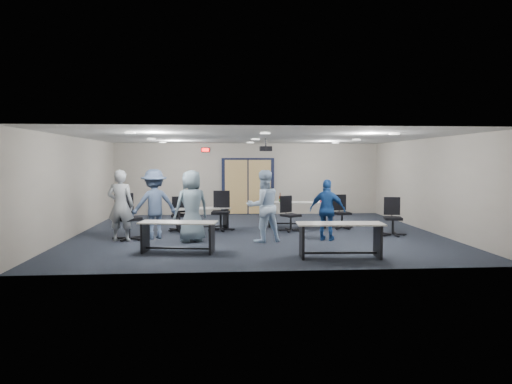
{
  "coord_description": "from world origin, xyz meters",
  "views": [
    {
      "loc": [
        -0.97,
        -12.82,
        2.07
      ],
      "look_at": [
        -0.05,
        -0.3,
        1.19
      ],
      "focal_mm": 32.0,
      "sensor_mm": 36.0,
      "label": 1
    }
  ],
  "objects": [
    {
      "name": "exit_sign",
      "position": [
        -1.6,
        4.44,
        2.45
      ],
      "size": [
        0.32,
        0.07,
        0.18
      ],
      "color": "black",
      "rests_on": "back_wall"
    },
    {
      "name": "table_back_right",
      "position": [
        1.33,
        1.08,
        0.54
      ],
      "size": [
        1.98,
        0.93,
        1.06
      ],
      "rotation": [
        0.0,
        0.0,
        -0.16
      ],
      "color": "#AEACA4",
      "rests_on": "floor"
    },
    {
      "name": "table_front_right",
      "position": [
        1.51,
        -3.42,
        0.51
      ],
      "size": [
        1.85,
        0.7,
        0.74
      ],
      "rotation": [
        0.0,
        0.0,
        -0.05
      ],
      "color": "#AEACA4",
      "rests_on": "floor"
    },
    {
      "name": "right_wall",
      "position": [
        5.0,
        0.0,
        1.35
      ],
      "size": [
        0.04,
        9.0,
        2.7
      ],
      "primitive_type": "cube",
      "color": "gray",
      "rests_on": "floor"
    },
    {
      "name": "person_back",
      "position": [
        -2.76,
        -0.74,
        0.92
      ],
      "size": [
        1.35,
        1.07,
        1.83
      ],
      "primitive_type": "imported",
      "rotation": [
        0.0,
        0.0,
        3.52
      ],
      "color": "#435678",
      "rests_on": "floor"
    },
    {
      "name": "double_door",
      "position": [
        0.0,
        4.46,
        1.05
      ],
      "size": [
        2.0,
        0.07,
        2.2
      ],
      "color": "black",
      "rests_on": "back_wall"
    },
    {
      "name": "chair_loose_right",
      "position": [
        3.68,
        -0.75,
        0.52
      ],
      "size": [
        0.78,
        0.78,
        1.04
      ],
      "primitive_type": null,
      "rotation": [
        0.0,
        0.0,
        -0.21
      ],
      "color": "black",
      "rests_on": "floor"
    },
    {
      "name": "chair_back_b",
      "position": [
        -1.02,
        0.5,
        0.58
      ],
      "size": [
        0.81,
        0.81,
        1.16
      ],
      "primitive_type": null,
      "rotation": [
        0.0,
        0.0,
        -0.11
      ],
      "color": "black",
      "rests_on": "floor"
    },
    {
      "name": "person_lightblue",
      "position": [
        0.06,
        -1.42,
        0.91
      ],
      "size": [
        1.05,
        0.93,
        1.82
      ],
      "primitive_type": "imported",
      "rotation": [
        0.0,
        0.0,
        3.46
      ],
      "color": "#BFDCFD",
      "rests_on": "floor"
    },
    {
      "name": "ceiling_can_lights",
      "position": [
        0.0,
        0.25,
        2.67
      ],
      "size": [
        6.24,
        5.74,
        0.02
      ],
      "primitive_type": null,
      "color": "white",
      "rests_on": "ceiling"
    },
    {
      "name": "ceiling",
      "position": [
        0.0,
        0.0,
        2.7
      ],
      "size": [
        10.0,
        9.0,
        0.04
      ],
      "primitive_type": "cube",
      "color": "silver",
      "rests_on": "back_wall"
    },
    {
      "name": "front_wall",
      "position": [
        0.0,
        -4.5,
        1.35
      ],
      "size": [
        10.0,
        0.04,
        2.7
      ],
      "primitive_type": "cube",
      "color": "gray",
      "rests_on": "floor"
    },
    {
      "name": "floor",
      "position": [
        0.0,
        0.0,
        0.0
      ],
      "size": [
        10.0,
        10.0,
        0.0
      ],
      "primitive_type": "plane",
      "color": "black",
      "rests_on": "ground"
    },
    {
      "name": "left_wall",
      "position": [
        -5.0,
        0.0,
        1.35
      ],
      "size": [
        0.04,
        9.0,
        2.7
      ],
      "primitive_type": "cube",
      "color": "gray",
      "rests_on": "floor"
    },
    {
      "name": "person_plaid",
      "position": [
        -1.75,
        -1.27,
        0.91
      ],
      "size": [
        1.05,
        0.9,
        1.82
      ],
      "primitive_type": "imported",
      "rotation": [
        0.0,
        0.0,
        3.59
      ],
      "color": "slate",
      "rests_on": "floor"
    },
    {
      "name": "person_navy",
      "position": [
        1.72,
        -1.33,
        0.79
      ],
      "size": [
        1.0,
        0.74,
        1.58
      ],
      "primitive_type": "imported",
      "rotation": [
        0.0,
        0.0,
        2.71
      ],
      "color": "#1A458F",
      "rests_on": "floor"
    },
    {
      "name": "table_back_left",
      "position": [
        -1.57,
        0.67,
        0.45
      ],
      "size": [
        1.7,
        0.96,
        0.66
      ],
      "rotation": [
        0.0,
        0.0,
        0.28
      ],
      "color": "#AEACA4",
      "rests_on": "floor"
    },
    {
      "name": "chair_back_d",
      "position": [
        2.63,
        0.63,
        0.51
      ],
      "size": [
        0.73,
        0.73,
        1.02
      ],
      "primitive_type": null,
      "rotation": [
        0.0,
        0.0,
        0.15
      ],
      "color": "black",
      "rests_on": "floor"
    },
    {
      "name": "chair_back_c",
      "position": [
        1.01,
        0.2,
        0.51
      ],
      "size": [
        0.89,
        0.89,
        1.02
      ],
      "primitive_type": null,
      "rotation": [
        0.0,
        0.0,
        0.58
      ],
      "color": "black",
      "rests_on": "floor"
    },
    {
      "name": "chair_back_a",
      "position": [
        -2.25,
        0.55,
        0.5
      ],
      "size": [
        0.65,
        0.65,
        0.99
      ],
      "primitive_type": null,
      "rotation": [
        0.0,
        0.0,
        0.05
      ],
      "color": "black",
      "rests_on": "floor"
    },
    {
      "name": "chair_loose_left",
      "position": [
        -3.4,
        -0.88,
        0.6
      ],
      "size": [
        1.05,
        1.05,
        1.2
      ],
      "primitive_type": null,
      "rotation": [
        0.0,
        0.0,
        0.64
      ],
      "color": "black",
      "rests_on": "floor"
    },
    {
      "name": "back_wall",
      "position": [
        0.0,
        4.5,
        1.35
      ],
      "size": [
        10.0,
        0.04,
        2.7
      ],
      "primitive_type": "cube",
      "color": "gray",
      "rests_on": "floor"
    },
    {
      "name": "ceiling_projector",
      "position": [
        0.3,
        0.5,
        2.4
      ],
      "size": [
        0.35,
        0.32,
        0.37
      ],
      "color": "black",
      "rests_on": "ceiling"
    },
    {
      "name": "table_front_left",
      "position": [
        -1.96,
        -2.63,
        0.47
      ],
      "size": [
        1.78,
        0.83,
        0.69
      ],
      "rotation": [
        0.0,
        0.0,
        -0.16
      ],
      "color": "#AEACA4",
      "rests_on": "floor"
    },
    {
      "name": "person_gray",
      "position": [
        -3.56,
        -1.07,
        0.92
      ],
      "size": [
        0.71,
        0.5,
        1.83
      ],
      "primitive_type": "imported",
      "rotation": [
        0.0,
        0.0,
        3.04
      ],
      "color": "#90979D",
      "rests_on": "floor"
    }
  ]
}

